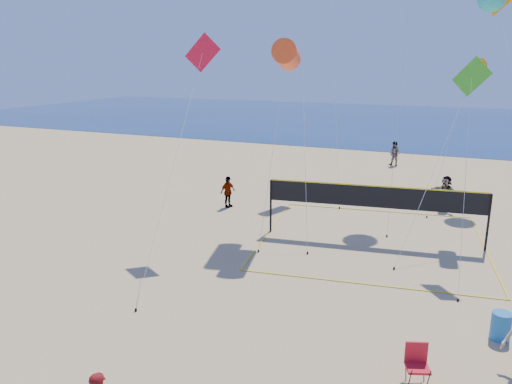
% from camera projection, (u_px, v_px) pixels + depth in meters
% --- Properties ---
extents(ocean, '(140.00, 50.00, 0.03)m').
position_uv_depth(ocean, '(442.00, 123.00, 66.40)').
color(ocean, navy).
rests_on(ocean, ground).
extents(far_person_0, '(0.78, 1.14, 1.79)m').
position_uv_depth(far_person_0, '(228.00, 192.00, 28.34)').
color(far_person_0, gray).
rests_on(far_person_0, ground).
extents(far_person_1, '(1.79, 1.52, 1.94)m').
position_uv_depth(far_person_1, '(445.00, 193.00, 27.83)').
color(far_person_1, gray).
rests_on(far_person_1, ground).
extents(far_person_3, '(1.12, 0.99, 1.93)m').
position_uv_depth(far_person_3, '(395.00, 154.00, 39.44)').
color(far_person_3, gray).
rests_on(far_person_3, ground).
extents(camp_chair, '(0.73, 0.84, 1.20)m').
position_uv_depth(camp_chair, '(417.00, 361.00, 12.90)').
color(camp_chair, red).
rests_on(camp_chair, ground).
extents(trash_barrel, '(0.67, 0.67, 0.86)m').
position_uv_depth(trash_barrel, '(501.00, 326.00, 14.94)').
color(trash_barrel, '#1B64B3').
rests_on(trash_barrel, ground).
extents(volleyball_net, '(11.17, 11.04, 2.66)m').
position_uv_depth(volleyball_net, '(374.00, 203.00, 22.76)').
color(volleyball_net, black).
rests_on(volleyball_net, ground).
extents(kite_0, '(1.68, 4.75, 9.08)m').
position_uv_depth(kite_0, '(287.00, 55.00, 22.64)').
color(kite_0, '#FF501B').
rests_on(kite_0, ground).
extents(kite_2, '(2.73, 7.39, 8.25)m').
position_uv_depth(kite_2, '(476.00, 69.00, 22.91)').
color(kite_2, orange).
rests_on(kite_2, ground).
extents(kite_3, '(2.28, 7.74, 9.31)m').
position_uv_depth(kite_3, '(200.00, 64.00, 21.51)').
color(kite_3, red).
rests_on(kite_3, ground).
extents(kite_4, '(1.50, 5.20, 8.32)m').
position_uv_depth(kite_4, '(471.00, 87.00, 19.74)').
color(kite_4, green).
rests_on(kite_4, ground).
extents(kite_9, '(3.97, 8.57, 12.28)m').
position_uv_depth(kite_9, '(501.00, 18.00, 30.15)').
color(kite_9, orange).
rests_on(kite_9, ground).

